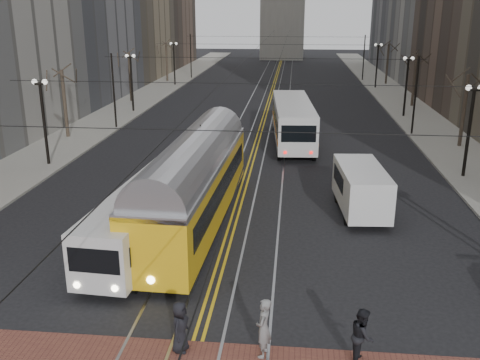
% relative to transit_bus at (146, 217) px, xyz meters
% --- Properties ---
extents(ground, '(260.00, 260.00, 0.00)m').
position_rel_transit_bus_xyz_m(ground, '(3.60, -6.15, -1.35)').
color(ground, black).
rests_on(ground, ground).
extents(sidewalk_left, '(5.00, 140.00, 0.15)m').
position_rel_transit_bus_xyz_m(sidewalk_left, '(-11.40, 38.85, -1.28)').
color(sidewalk_left, gray).
rests_on(sidewalk_left, ground).
extents(sidewalk_right, '(5.00, 140.00, 0.15)m').
position_rel_transit_bus_xyz_m(sidewalk_right, '(18.60, 38.85, -1.28)').
color(sidewalk_right, gray).
rests_on(sidewalk_right, ground).
extents(streetcar_rails, '(4.80, 130.00, 0.02)m').
position_rel_transit_bus_xyz_m(streetcar_rails, '(3.60, 38.85, -1.35)').
color(streetcar_rails, gray).
rests_on(streetcar_rails, ground).
extents(centre_lines, '(0.42, 130.00, 0.01)m').
position_rel_transit_bus_xyz_m(centre_lines, '(3.60, 38.85, -1.34)').
color(centre_lines, gold).
rests_on(centre_lines, ground).
extents(lamp_posts, '(27.60, 57.20, 5.60)m').
position_rel_transit_bus_xyz_m(lamp_posts, '(3.60, 22.60, 1.45)').
color(lamp_posts, black).
rests_on(lamp_posts, ground).
extents(street_trees, '(31.68, 53.28, 5.60)m').
position_rel_transit_bus_xyz_m(street_trees, '(3.60, 29.10, 1.45)').
color(street_trees, '#382D23').
rests_on(street_trees, ground).
extents(trolley_wires, '(25.96, 120.00, 6.60)m').
position_rel_transit_bus_xyz_m(trolley_wires, '(3.60, 28.69, 2.42)').
color(trolley_wires, black).
rests_on(trolley_wires, ground).
extents(transit_bus, '(3.01, 10.94, 2.70)m').
position_rel_transit_bus_xyz_m(transit_bus, '(0.00, 0.00, 0.00)').
color(transit_bus, silver).
rests_on(transit_bus, ground).
extents(streetcar, '(3.35, 15.15, 3.55)m').
position_rel_transit_bus_xyz_m(streetcar, '(1.77, 2.64, 0.42)').
color(streetcar, gold).
rests_on(streetcar, ground).
extents(rear_bus, '(3.63, 12.82, 3.30)m').
position_rel_transit_bus_xyz_m(rear_bus, '(6.41, 20.01, 0.30)').
color(rear_bus, silver).
rests_on(rear_bus, ground).
extents(cargo_van, '(2.57, 5.75, 2.48)m').
position_rel_transit_bus_xyz_m(cargo_van, '(10.06, 4.95, -0.11)').
color(cargo_van, white).
rests_on(cargo_van, ground).
extents(sedan_grey, '(1.83, 4.52, 1.54)m').
position_rel_transit_bus_xyz_m(sedan_grey, '(7.60, 27.05, -0.58)').
color(sedan_grey, '#3F4347').
rests_on(sedan_grey, ground).
extents(pedestrian_a, '(0.65, 0.89, 1.68)m').
position_rel_transit_bus_xyz_m(pedestrian_a, '(3.15, -7.65, -0.50)').
color(pedestrian_a, black).
rests_on(pedestrian_a, crosswalk_band).
extents(pedestrian_b, '(0.58, 0.77, 1.93)m').
position_rel_transit_bus_xyz_m(pedestrian_b, '(5.75, -7.65, -0.37)').
color(pedestrian_b, slate).
rests_on(pedestrian_b, crosswalk_band).
extents(pedestrian_c, '(0.71, 0.90, 1.79)m').
position_rel_transit_bus_xyz_m(pedestrian_c, '(8.72, -7.65, -0.44)').
color(pedestrian_c, black).
rests_on(pedestrian_c, crosswalk_band).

